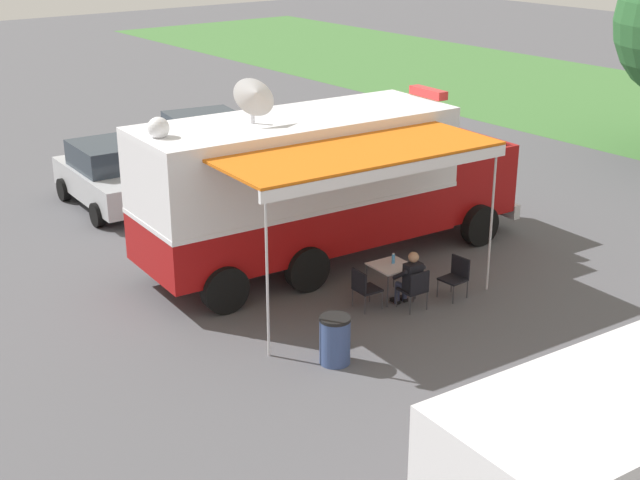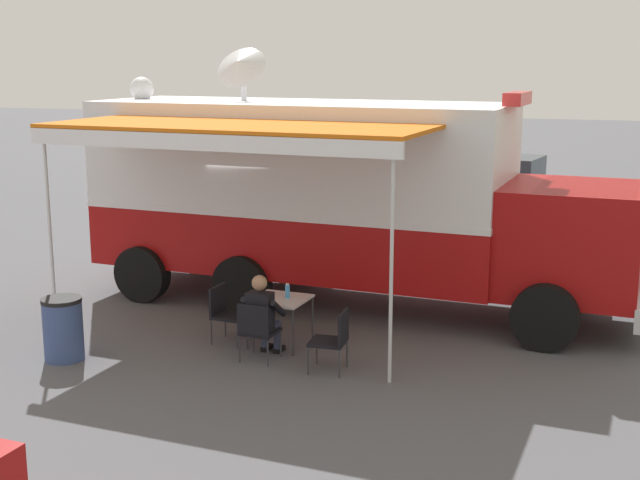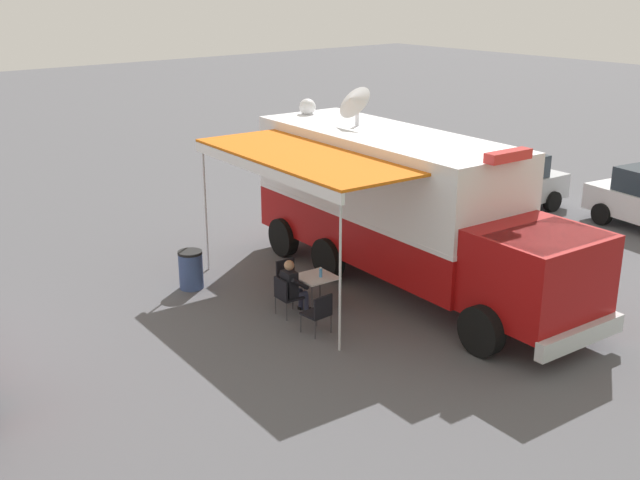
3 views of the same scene
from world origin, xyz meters
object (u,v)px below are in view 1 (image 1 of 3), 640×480
(seated_responder, at_px, (410,278))
(car_far_corner, at_px, (109,176))
(folding_table, at_px, (391,267))
(car_behind_truck, at_px, (206,140))
(trash_bin, at_px, (335,340))
(command_truck, at_px, (326,181))
(water_bottle, at_px, (393,258))
(folding_chair_beside_table, at_px, (364,286))
(folding_chair_spare_by_truck, at_px, (456,274))
(folding_chair_at_table, at_px, (416,287))

(seated_responder, bearing_deg, car_far_corner, -168.08)
(folding_table, relative_size, car_behind_truck, 0.19)
(trash_bin, bearing_deg, seated_responder, 109.20)
(command_truck, bearing_deg, water_bottle, -1.62)
(command_truck, height_order, car_behind_truck, command_truck)
(folding_chair_beside_table, relative_size, seated_responder, 0.70)
(command_truck, height_order, folding_chair_beside_table, command_truck)
(trash_bin, xyz_separation_m, car_far_corner, (-10.72, 0.63, 0.42))
(folding_chair_beside_table, xyz_separation_m, seated_responder, (0.49, 0.82, 0.14))
(seated_responder, bearing_deg, folding_chair_spare_by_truck, 79.72)
(water_bottle, distance_m, trash_bin, 3.27)
(water_bottle, xyz_separation_m, folding_chair_spare_by_truck, (0.87, 1.01, -0.32))
(trash_bin, distance_m, car_behind_truck, 13.42)
(trash_bin, height_order, car_far_corner, car_far_corner)
(water_bottle, height_order, trash_bin, water_bottle)
(car_far_corner, bearing_deg, folding_chair_beside_table, 7.66)
(folding_table, relative_size, water_bottle, 3.81)
(water_bottle, bearing_deg, command_truck, 178.38)
(folding_chair_spare_by_truck, bearing_deg, command_truck, -164.04)
(folding_chair_spare_by_truck, height_order, seated_responder, seated_responder)
(folding_chair_beside_table, xyz_separation_m, car_behind_truck, (-11.12, 2.86, 0.37))
(seated_responder, bearing_deg, folding_table, 176.88)
(car_behind_truck, height_order, car_far_corner, same)
(folding_chair_beside_table, xyz_separation_m, trash_bin, (1.43, -1.88, -0.06))
(trash_bin, relative_size, car_far_corner, 0.21)
(folding_chair_at_table, bearing_deg, command_truck, 176.27)
(folding_chair_at_table, height_order, seated_responder, seated_responder)
(trash_bin, bearing_deg, folding_chair_beside_table, 127.31)
(folding_chair_at_table, bearing_deg, trash_bin, -74.38)
(folding_chair_spare_by_truck, distance_m, car_far_corner, 10.50)
(water_bottle, relative_size, trash_bin, 0.25)
(water_bottle, relative_size, folding_chair_spare_by_truck, 0.26)
(folding_chair_beside_table, bearing_deg, car_far_corner, -172.34)
(command_truck, height_order, folding_table, command_truck)
(trash_bin, xyz_separation_m, car_behind_truck, (-12.55, 4.73, 0.42))
(car_far_corner, bearing_deg, folding_chair_spare_by_truck, 17.80)
(folding_chair_at_table, xyz_separation_m, folding_chair_beside_table, (-0.68, -0.80, 0.00))
(car_behind_truck, bearing_deg, trash_bin, -20.65)
(water_bottle, height_order, folding_chair_beside_table, water_bottle)
(folding_chair_spare_by_truck, bearing_deg, folding_chair_at_table, -90.93)
(folding_chair_beside_table, bearing_deg, command_truck, 158.59)
(seated_responder, bearing_deg, folding_chair_at_table, -3.89)
(seated_responder, height_order, car_far_corner, car_far_corner)
(water_bottle, relative_size, car_far_corner, 0.05)
(folding_chair_spare_by_truck, bearing_deg, car_behind_truck, 175.66)
(folding_chair_at_table, xyz_separation_m, car_behind_truck, (-11.80, 2.05, 0.37))
(folding_chair_spare_by_truck, bearing_deg, seated_responder, -100.28)
(water_bottle, height_order, folding_chair_spare_by_truck, water_bottle)
(folding_table, bearing_deg, trash_bin, -60.39)
(command_truck, xyz_separation_m, folding_chair_spare_by_truck, (3.29, 0.94, -1.43))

